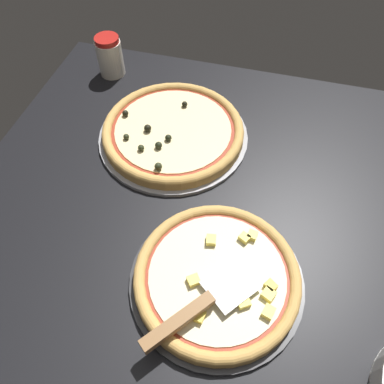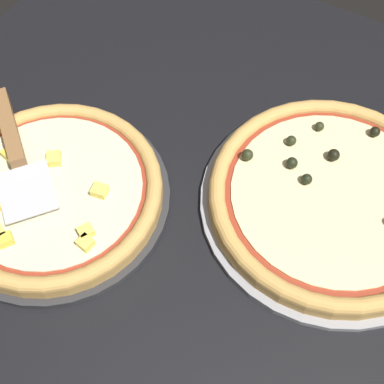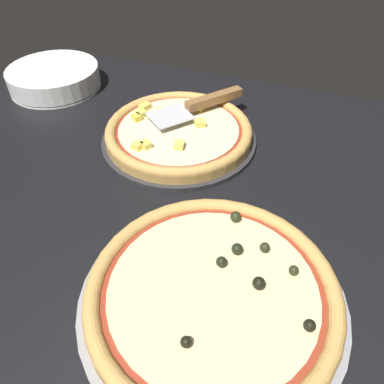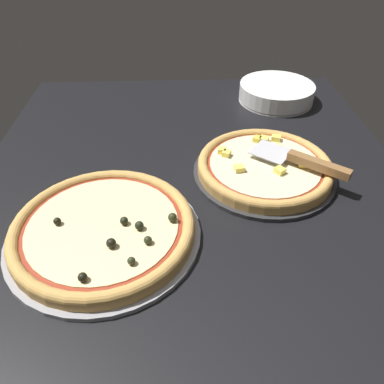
{
  "view_description": "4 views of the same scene",
  "coord_description": "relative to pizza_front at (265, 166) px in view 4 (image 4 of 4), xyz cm",
  "views": [
    {
      "loc": [
        4.38,
        -46.44,
        69.56
      ],
      "look_at": [
        -8.22,
        0.49,
        3.0
      ],
      "focal_mm": 35.0,
      "sensor_mm": 36.0,
      "label": 1
    },
    {
      "loc": [
        27.17,
        21.06,
        67.92
      ],
      "look_at": [
        -8.22,
        0.49,
        3.0
      ],
      "focal_mm": 50.0,
      "sensor_mm": 36.0,
      "label": 2
    },
    {
      "loc": [
        -25.26,
        46.14,
        48.17
      ],
      "look_at": [
        -8.22,
        0.49,
        3.0
      ],
      "focal_mm": 35.0,
      "sensor_mm": 36.0,
      "label": 3
    },
    {
      "loc": [
        -70.74,
        3.15,
        53.52
      ],
      "look_at": [
        -8.22,
        0.49,
        3.0
      ],
      "focal_mm": 35.0,
      "sensor_mm": 36.0,
      "label": 4
    }
  ],
  "objects": [
    {
      "name": "pizza_pan_back",
      "position": [
        -19.43,
        35.41,
        -2.07
      ],
      "size": [
        38.01,
        38.01,
        1.0
      ],
      "primitive_type": "cylinder",
      "color": "#939399",
      "rests_on": "ground_plane"
    },
    {
      "name": "pizza_back",
      "position": [
        -19.45,
        35.39,
        -0.05
      ],
      "size": [
        35.73,
        35.73,
        4.09
      ],
      "color": "tan",
      "rests_on": "pizza_pan_back"
    },
    {
      "name": "pizza_front",
      "position": [
        0.0,
        0.0,
        0.0
      ],
      "size": [
        31.88,
        31.88,
        3.61
      ],
      "color": "tan",
      "rests_on": "pizza_pan_front"
    },
    {
      "name": "serving_spatula",
      "position": [
        -3.04,
        -9.13,
        2.87
      ],
      "size": [
        18.26,
        21.16,
        2.0
      ],
      "color": "silver",
      "rests_on": "pizza_front"
    },
    {
      "name": "pizza_pan_front",
      "position": [
        -0.04,
        0.0,
        -2.07
      ],
      "size": [
        33.92,
        33.92,
        1.0
      ],
      "primitive_type": "cylinder",
      "color": "#2D2D30",
      "rests_on": "ground_plane"
    },
    {
      "name": "plate_stack",
      "position": [
        40.45,
        -11.67,
        0.23
      ],
      "size": [
        23.75,
        23.75,
        5.6
      ],
      "color": "white",
      "rests_on": "ground_plane"
    },
    {
      "name": "ground_plane",
      "position": [
        -1.51,
        17.22,
        -4.37
      ],
      "size": [
        120.53,
        103.39,
        3.6
      ],
      "primitive_type": "cube",
      "color": "black"
    }
  ]
}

